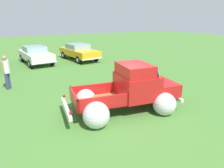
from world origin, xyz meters
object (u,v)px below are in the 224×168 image
object	(u,v)px
show_car_2	(79,51)
spectator_0	(6,70)
show_car_1	(36,54)
vintage_pickup_truck	(130,92)

from	to	relation	value
show_car_2	spectator_0	size ratio (longest dim) A/B	2.62
show_car_2	spectator_0	xyz separation A→B (m)	(-6.18, -5.64, 0.26)
spectator_0	show_car_2	bearing A→B (deg)	82.33
show_car_1	show_car_2	world-z (taller)	same
show_car_1	spectator_0	size ratio (longest dim) A/B	2.52
vintage_pickup_truck	show_car_2	distance (m)	11.14
vintage_pickup_truck	spectator_0	world-z (taller)	vintage_pickup_truck
vintage_pickup_truck	spectator_0	xyz separation A→B (m)	(-4.23, 5.33, 0.29)
vintage_pickup_truck	show_car_2	world-z (taller)	vintage_pickup_truck
vintage_pickup_truck	spectator_0	size ratio (longest dim) A/B	2.68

